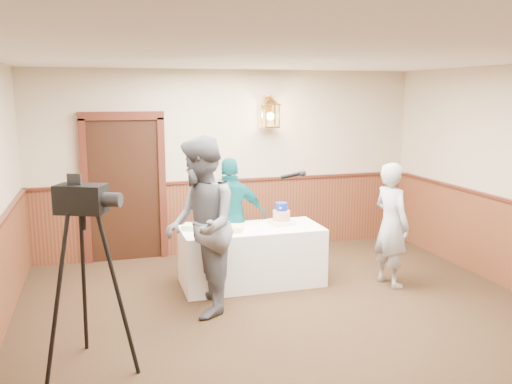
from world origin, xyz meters
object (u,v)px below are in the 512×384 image
(interviewer, at_px, (201,226))
(assistant_p, at_px, (231,217))
(sheet_cake_yellow, at_px, (229,228))
(sheet_cake_green, at_px, (194,227))
(baker, at_px, (391,225))
(tiered_cake, at_px, (281,216))
(tv_camera_rig, at_px, (87,289))
(display_table, at_px, (252,256))

(interviewer, distance_m, assistant_p, 1.34)
(sheet_cake_yellow, distance_m, sheet_cake_green, 0.45)
(baker, height_order, assistant_p, assistant_p)
(tiered_cake, height_order, tv_camera_rig, tv_camera_rig)
(display_table, relative_size, sheet_cake_yellow, 5.38)
(sheet_cake_green, xyz_separation_m, assistant_p, (0.56, 0.32, 0.02))
(baker, height_order, tv_camera_rig, tv_camera_rig)
(tiered_cake, xyz_separation_m, interviewer, (-1.22, -0.79, 0.13))
(baker, relative_size, tv_camera_rig, 0.95)
(tiered_cake, distance_m, sheet_cake_green, 1.15)
(display_table, bearing_deg, baker, -17.64)
(tiered_cake, height_order, interviewer, interviewer)
(tiered_cake, relative_size, assistant_p, 0.19)
(sheet_cake_yellow, xyz_separation_m, baker, (2.01, -0.46, 0.01))
(interviewer, height_order, baker, interviewer)
(display_table, height_order, sheet_cake_green, sheet_cake_green)
(display_table, xyz_separation_m, interviewer, (-0.79, -0.73, 0.62))
(tiered_cake, distance_m, tv_camera_rig, 3.02)
(tiered_cake, distance_m, interviewer, 1.46)
(display_table, distance_m, baker, 1.83)
(baker, bearing_deg, sheet_cake_green, 64.82)
(sheet_cake_green, bearing_deg, tv_camera_rig, -124.60)
(sheet_cake_green, xyz_separation_m, baker, (2.42, -0.65, 0.01))
(tv_camera_rig, bearing_deg, sheet_cake_yellow, 68.94)
(tiered_cake, relative_size, sheet_cake_green, 1.05)
(sheet_cake_yellow, bearing_deg, tiered_cake, 10.39)
(sheet_cake_yellow, bearing_deg, display_table, 13.93)
(sheet_cake_green, bearing_deg, baker, -15.15)
(sheet_cake_yellow, relative_size, baker, 0.21)
(sheet_cake_yellow, bearing_deg, sheet_cake_green, 154.68)
(sheet_cake_yellow, bearing_deg, tv_camera_rig, -135.39)
(assistant_p, bearing_deg, sheet_cake_yellow, 79.73)
(sheet_cake_yellow, relative_size, assistant_p, 0.21)
(tv_camera_rig, bearing_deg, baker, 42.34)
(sheet_cake_yellow, distance_m, tv_camera_rig, 2.37)
(assistant_p, distance_m, tv_camera_rig, 2.85)
(tiered_cake, distance_m, sheet_cake_yellow, 0.75)
(baker, bearing_deg, display_table, 62.34)
(sheet_cake_green, bearing_deg, tiered_cake, -2.87)
(interviewer, bearing_deg, tiered_cake, 126.47)
(sheet_cake_yellow, distance_m, interviewer, 0.84)
(interviewer, height_order, tv_camera_rig, interviewer)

